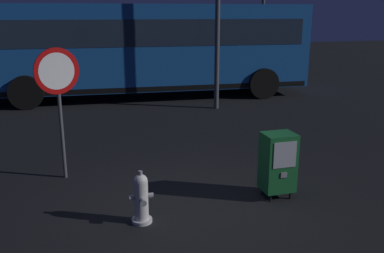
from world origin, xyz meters
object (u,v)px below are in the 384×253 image
Objects in this scene: fire_hydrant at (141,198)px; bus_near at (146,45)px; stop_sign at (58,86)px; newspaper_box_primary at (278,162)px.

bus_near reaches higher than fire_hydrant.
fire_hydrant is 0.33× the size of stop_sign.
bus_near reaches higher than stop_sign.
fire_hydrant is at bearing -173.54° from newspaper_box_primary.
newspaper_box_primary is 3.73m from stop_sign.
stop_sign is at bearing -107.76° from bus_near.
bus_near reaches higher than newspaper_box_primary.
newspaper_box_primary is at bearing 6.46° from fire_hydrant.
bus_near is (1.67, 8.80, 1.36)m from fire_hydrant.
newspaper_box_primary is 0.10× the size of bus_near.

